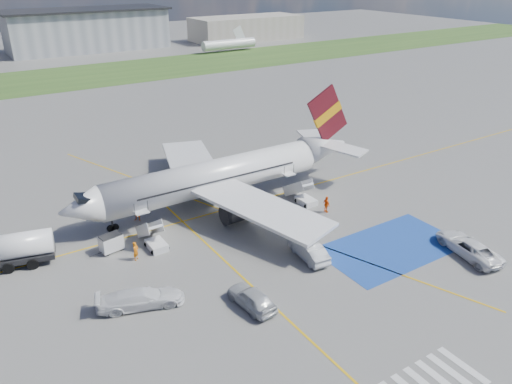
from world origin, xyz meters
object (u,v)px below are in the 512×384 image
car_silver_a (252,298)px  car_silver_b (309,250)px  airliner (225,174)px  gpu_cart (111,244)px  belt_loader (304,158)px  fuel_tanker (0,255)px  van_white_a (469,244)px  van_white_b (140,296)px

car_silver_a → car_silver_b: 9.07m
airliner → car_silver_a: airliner is taller
airliner → gpu_cart: size_ratio=16.04×
gpu_cart → belt_loader: 32.23m
fuel_tanker → belt_loader: (40.28, 6.84, -1.01)m
airliner → car_silver_a: 20.25m
airliner → van_white_a: size_ratio=6.60×
belt_loader → van_white_b: size_ratio=0.89×
car_silver_a → gpu_cart: bearing=-70.4°
fuel_tanker → car_silver_a: (16.30, -17.17, -0.52)m
airliner → fuel_tanker: 24.41m
car_silver_a → van_white_b: (-7.60, 4.87, 0.20)m
car_silver_a → van_white_a: 22.23m
car_silver_a → van_white_a: bearing=163.1°
fuel_tanker → van_white_a: bearing=-16.0°
car_silver_a → car_silver_b: size_ratio=0.97×
airliner → gpu_cart: airliner is taller
car_silver_a → van_white_b: bearing=-38.2°
fuel_tanker → gpu_cart: (9.44, -2.54, -0.57)m
fuel_tanker → van_white_b: 15.07m
airliner → van_white_a: (13.79, -22.83, -2.35)m
airliner → car_silver_b: bearing=-88.2°
car_silver_b → airliner: bearing=-81.8°
gpu_cart → car_silver_b: bearing=-46.4°
van_white_a → van_white_b: 30.82m
fuel_tanker → van_white_a: (38.09, -21.57, -0.31)m
gpu_cart → van_white_b: (-0.74, -9.76, 0.24)m
gpu_cart → airliner: bearing=4.5°
van_white_b → fuel_tanker: bearing=53.4°
van_white_a → airliner: bearing=-47.6°
belt_loader → car_silver_a: (-23.98, -24.01, 0.49)m
belt_loader → van_white_b: van_white_b is taller
fuel_tanker → gpu_cart: fuel_tanker is taller
belt_loader → car_silver_b: (-15.52, -20.76, 0.48)m
fuel_tanker → belt_loader: 40.87m
belt_loader → car_silver_b: car_silver_b is taller
van_white_b → airliner: bearing=-30.8°
car_silver_a → car_silver_b: (8.46, 3.25, -0.01)m
gpu_cart → belt_loader: gpu_cart is taller
van_white_a → belt_loader: bearing=-83.2°
car_silver_a → fuel_tanker: bearing=-52.0°
airliner → van_white_a: airliner is taller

